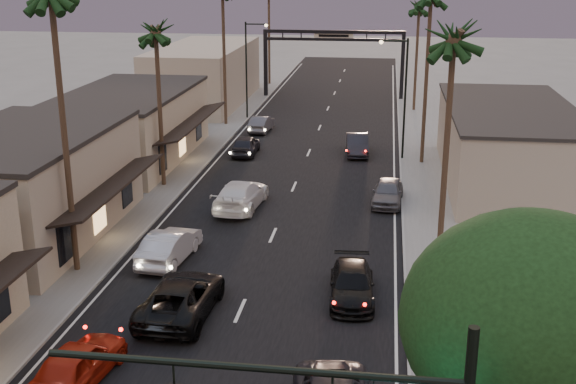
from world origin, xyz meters
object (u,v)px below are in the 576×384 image
(palm_ra, at_px, (454,30))
(curbside_black, at_px, (352,284))
(palm_lc, at_px, (155,25))
(oncoming_red, at_px, (78,363))
(corner_tree, at_px, (534,332))
(oncoming_pickup, at_px, (181,297))
(streetlight_right, at_px, (402,89))
(palm_rc, at_px, (419,3))
(streetlight_left, at_px, (249,62))
(oncoming_silver, at_px, (170,246))
(arch, at_px, (334,47))

(palm_ra, height_order, curbside_black, palm_ra)
(palm_ra, bearing_deg, palm_lc, 145.10)
(oncoming_red, height_order, curbside_black, oncoming_red)
(curbside_black, bearing_deg, corner_tree, -73.70)
(palm_ra, xyz_separation_m, oncoming_pickup, (-10.97, -5.67, -10.64))
(corner_tree, height_order, streetlight_right, streetlight_right)
(palm_ra, bearing_deg, palm_rc, 90.00)
(palm_ra, xyz_separation_m, palm_rc, (0.00, 40.00, -0.97))
(streetlight_right, xyz_separation_m, curbside_black, (-2.26, -24.18, -4.64))
(corner_tree, xyz_separation_m, streetlight_right, (-2.56, 37.55, -0.65))
(streetlight_left, distance_m, oncoming_silver, 34.55)
(palm_ra, xyz_separation_m, curbside_black, (-3.94, -3.18, -10.75))
(streetlight_right, height_order, oncoming_red, streetlight_right)
(palm_lc, bearing_deg, oncoming_silver, -71.48)
(oncoming_pickup, height_order, curbside_black, oncoming_pickup)
(palm_rc, bearing_deg, palm_ra, -90.00)
(palm_rc, distance_m, oncoming_pickup, 47.95)
(palm_rc, relative_size, curbside_black, 2.56)
(palm_lc, distance_m, oncoming_pickup, 21.08)
(streetlight_right, distance_m, palm_ra, 21.94)
(corner_tree, distance_m, streetlight_left, 53.15)
(streetlight_right, xyz_separation_m, oncoming_pickup, (-9.29, -26.67, -4.52))
(palm_ra, bearing_deg, streetlight_right, 94.57)
(palm_rc, height_order, oncoming_pickup, palm_rc)
(palm_lc, xyz_separation_m, oncoming_red, (4.05, -23.17, -9.69))
(oncoming_red, bearing_deg, palm_ra, -131.89)
(streetlight_left, relative_size, oncoming_red, 1.97)
(streetlight_left, height_order, palm_rc, palm_rc)
(arch, distance_m, oncoming_silver, 46.63)
(corner_tree, distance_m, streetlight_right, 37.64)
(palm_rc, height_order, oncoming_red, palm_rc)
(arch, bearing_deg, curbside_black, -84.59)
(palm_rc, distance_m, oncoming_silver, 43.35)
(palm_lc, xyz_separation_m, palm_rc, (17.20, 28.00, 0.00))
(palm_ra, distance_m, oncoming_red, 20.28)
(streetlight_left, height_order, oncoming_silver, streetlight_left)
(oncoming_red, height_order, oncoming_silver, oncoming_silver)
(oncoming_red, xyz_separation_m, oncoming_pickup, (2.18, 5.50, 0.03))
(streetlight_left, xyz_separation_m, oncoming_pickup, (4.55, -39.67, -4.52))
(oncoming_pickup, relative_size, oncoming_silver, 1.19)
(streetlight_left, xyz_separation_m, oncoming_silver, (2.40, -34.17, -4.53))
(palm_lc, distance_m, palm_ra, 20.99)
(arch, bearing_deg, streetlight_left, -119.97)
(corner_tree, height_order, streetlight_left, streetlight_left)
(streetlight_right, relative_size, palm_rc, 0.74)
(streetlight_left, bearing_deg, palm_rc, 21.14)
(streetlight_left, height_order, palm_lc, palm_lc)
(corner_tree, xyz_separation_m, streetlight_left, (-16.40, 50.55, -0.65))
(corner_tree, xyz_separation_m, curbside_black, (-4.82, 13.37, -5.29))
(palm_lc, height_order, oncoming_pickup, palm_lc)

